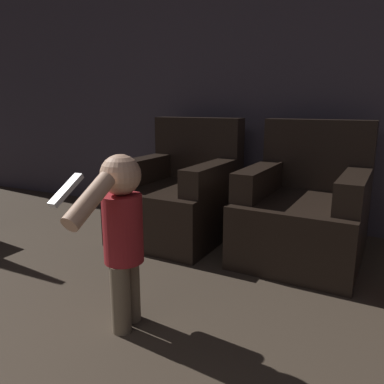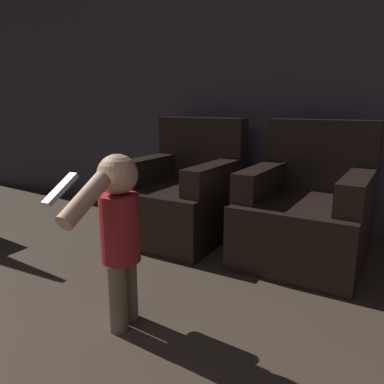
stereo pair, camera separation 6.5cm
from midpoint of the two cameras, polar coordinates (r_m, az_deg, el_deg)
The scene contains 4 objects.
wall_back at distance 3.50m, azimuth 6.88°, elevation 16.94°, with size 8.40×0.05×2.60m.
armchair_left at distance 3.08m, azimuth -2.44°, elevation -0.70°, with size 0.83×0.95×0.96m.
armchair_right at distance 2.76m, azimuth 16.10°, elevation -2.84°, with size 0.84×0.95×0.96m.
person_toddler at distance 1.77m, azimuth -11.68°, elevation -5.57°, with size 0.19×0.58×0.85m.
Camera 1 is at (1.13, 1.19, 1.06)m, focal length 35.00 mm.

